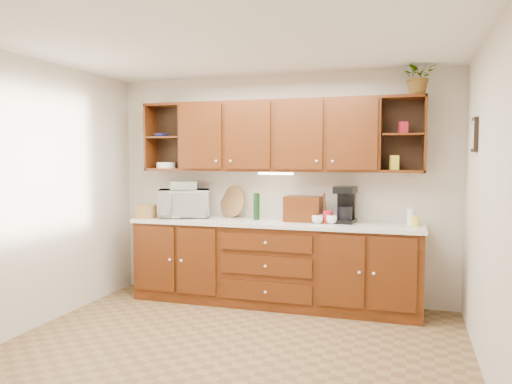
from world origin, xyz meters
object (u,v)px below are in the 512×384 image
Objects in this scene: potted_plant at (419,76)px; coffee_maker at (345,205)px; microwave at (184,203)px; bread_box at (303,209)px.

coffee_maker is at bearing 178.31° from potted_plant.
bread_box is at bearing -22.44° from microwave.
microwave is 1.90m from coffee_maker.
microwave reaches higher than bread_box.
bread_box is 0.46m from coffee_maker.
microwave is 1.59× the size of potted_plant.
coffee_maker is (0.46, 0.04, 0.05)m from bread_box.
coffee_maker is at bearing 6.96° from bread_box.
potted_plant is at bearing 3.20° from bread_box.
potted_plant is at bearing 4.23° from coffee_maker.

